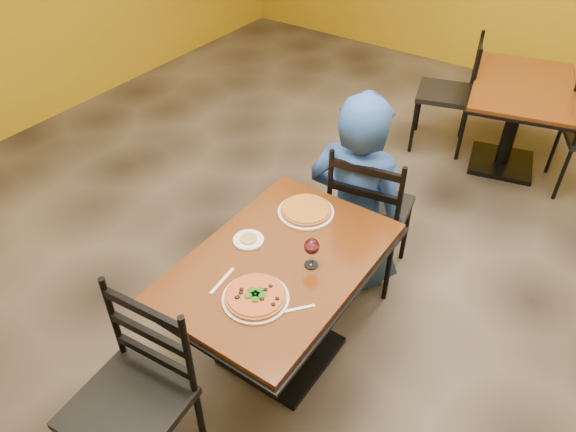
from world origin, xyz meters
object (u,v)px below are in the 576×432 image
Objects in this scene: diner at (358,192)px; table_main at (281,286)px; plate_far at (306,212)px; pizza_main at (256,296)px; wine_glass at (312,252)px; table_second at (517,107)px; plate_main at (256,298)px; chair_second_left at (445,94)px; pizza_far at (306,210)px; side_plate at (248,240)px; chair_main_near at (127,408)px; chair_main_far at (370,210)px.

table_main is at bearing 85.04° from diner.
plate_far reaches higher than table_main.
pizza_main is 1.58× the size of wine_glass.
plate_main reaches higher than table_second.
wine_glass is (0.09, 0.33, 0.07)m from pizza_main.
chair_second_left is (-0.17, 2.69, -0.06)m from table_main.
wine_glass is at bearing -53.37° from plate_far.
pizza_far reaches higher than side_plate.
pizza_main reaches higher than plate_far.
table_second is at bearing 83.86° from wine_glass.
pizza_main is 0.68m from pizza_far.
chair_main_near is 1.82m from chair_main_far.
diner is (0.15, 1.74, 0.16)m from chair_main_near.
pizza_main is at bearing -97.15° from table_second.
pizza_far is at bearing 72.86° from diner.
table_main is 0.89m from chair_main_far.
pizza_main is (0.06, -0.28, 0.21)m from table_main.
table_main is at bearing -160.92° from wine_glass.
pizza_far reaches higher than table_main.
table_main is 0.35m from plate_main.
plate_main is at bearing -76.70° from pizza_far.
table_main is 2.70m from chair_second_left.
chair_main_far is 0.19m from diner.
chair_second_left is (-0.60, 0.00, -0.05)m from table_second.
table_second is 0.98× the size of diner.
table_main is 2.73m from table_second.
pizza_main reaches higher than table_main.
table_main is at bearing -99.13° from table_second.
plate_far is (-0.16, 0.66, -0.02)m from pizza_main.
plate_main reaches higher than table_main.
diner is at bearing 93.37° from plate_main.
chair_main_far is 5.61× the size of wine_glass.
chair_main_far is 0.60m from pizza_far.
pizza_main reaches higher than table_second.
table_second is at bearing -108.42° from diner.
plate_far is (-0.53, -2.31, 0.20)m from table_second.
side_plate is (-0.12, -0.36, -0.02)m from pizza_far.
chair_main_near is at bearing 73.12° from chair_main_far.
wine_glass is (0.25, -0.33, 0.07)m from pizza_far.
plate_main is at bearing 0.00° from pizza_main.
table_main is 6.83× the size of wine_glass.
wine_glass is (0.36, 0.03, 0.08)m from side_plate.
pizza_main is (0.00, 0.00, 0.02)m from plate_main.
chair_main_near is at bearing -92.71° from pizza_far.
pizza_main is 1.77× the size of side_plate.
pizza_far is at bearing 103.30° from plate_main.
plate_main is 0.68m from pizza_far.
diner reaches higher than pizza_main.
chair_main_far is at bearing 78.03° from chair_main_near.
plate_far is at bearing 126.63° from wine_glass.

